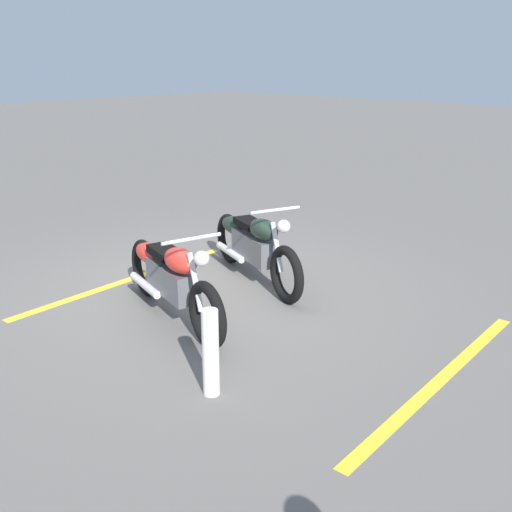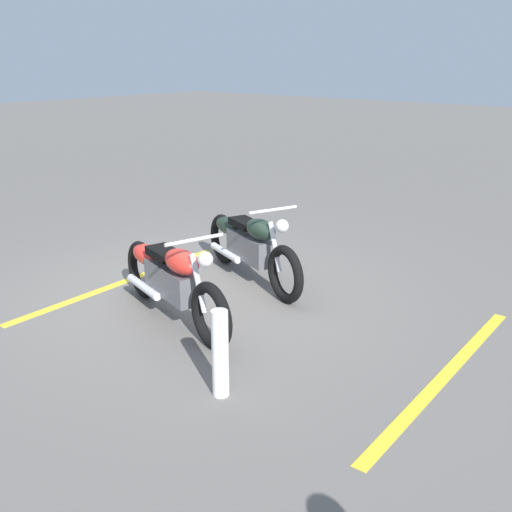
{
  "view_description": "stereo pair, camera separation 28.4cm",
  "coord_description": "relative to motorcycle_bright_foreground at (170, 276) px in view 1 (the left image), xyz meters",
  "views": [
    {
      "loc": [
        4.95,
        -4.41,
        2.68
      ],
      "look_at": [
        0.91,
        0.0,
        0.65
      ],
      "focal_mm": 41.62,
      "sensor_mm": 36.0,
      "label": 1
    },
    {
      "loc": [
        4.74,
        -4.6,
        2.68
      ],
      "look_at": [
        0.91,
        0.0,
        0.65
      ],
      "focal_mm": 41.62,
      "sensor_mm": 36.0,
      "label": 2
    }
  ],
  "objects": [
    {
      "name": "parking_stripe_near",
      "position": [
        -1.25,
        0.31,
        -0.46
      ],
      "size": [
        0.23,
        3.2,
        0.01
      ],
      "primitive_type": "cube",
      "rotation": [
        0.0,
        0.0,
        1.61
      ],
      "color": "yellow",
      "rests_on": "ground"
    },
    {
      "name": "motorcycle_dark_foreground",
      "position": [
        -0.12,
        1.43,
        0.0
      ],
      "size": [
        2.12,
        0.92,
        1.04
      ],
      "rotation": [
        0.0,
        0.0,
        -0.36
      ],
      "color": "black",
      "rests_on": "ground"
    },
    {
      "name": "parking_stripe_mid",
      "position": [
        2.76,
        0.72,
        -0.46
      ],
      "size": [
        0.23,
        3.2,
        0.01
      ],
      "primitive_type": "cube",
      "rotation": [
        0.0,
        0.0,
        1.61
      ],
      "color": "yellow",
      "rests_on": "ground"
    },
    {
      "name": "bollard_post",
      "position": [
        1.44,
        -0.78,
        -0.08
      ],
      "size": [
        0.14,
        0.14,
        0.76
      ],
      "primitive_type": "cylinder",
      "color": "white",
      "rests_on": "ground"
    },
    {
      "name": "ground_plane",
      "position": [
        -0.32,
        0.7,
        -0.46
      ],
      "size": [
        60.0,
        60.0,
        0.0
      ],
      "primitive_type": "plane",
      "color": "#66605B"
    },
    {
      "name": "motorcycle_bright_foreground",
      "position": [
        0.0,
        0.0,
        0.0
      ],
      "size": [
        2.18,
        0.8,
        1.04
      ],
      "rotation": [
        0.0,
        0.0,
        -0.27
      ],
      "color": "black",
      "rests_on": "ground"
    }
  ]
}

